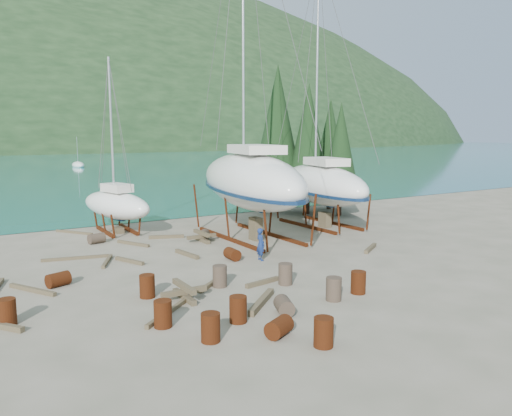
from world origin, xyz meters
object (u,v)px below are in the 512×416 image
large_sailboat_near (250,180)px  worker (261,244)px  small_sailboat_shore (116,204)px  large_sailboat_far (320,184)px

large_sailboat_near → worker: (-2.31, -4.86, -2.68)m
large_sailboat_near → small_sailboat_shore: (-6.22, 5.97, -1.69)m
small_sailboat_shore → large_sailboat_far: bearing=-37.0°
large_sailboat_near → worker: large_sailboat_near is taller
large_sailboat_near → large_sailboat_far: 6.17m
worker → small_sailboat_shore: bearing=23.9°
large_sailboat_far → worker: large_sailboat_far is taller
large_sailboat_near → large_sailboat_far: large_sailboat_near is taller
small_sailboat_shore → worker: bearing=-84.8°
large_sailboat_near → worker: bearing=-103.1°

